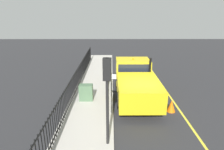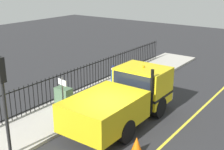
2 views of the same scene
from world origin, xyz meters
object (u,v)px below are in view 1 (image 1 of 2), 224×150
(traffic_cone, at_px, (171,106))
(utility_cabinet, at_px, (86,92))
(worker_standing, at_px, (107,72))
(street_sign, at_px, (111,88))
(work_truck, at_px, (135,79))
(traffic_light_near, at_px, (107,85))

(traffic_cone, bearing_deg, utility_cabinet, -13.78)
(worker_standing, bearing_deg, street_sign, -29.56)
(work_truck, xyz_separation_m, street_sign, (1.53, 2.40, 0.35))
(utility_cabinet, bearing_deg, traffic_light_near, 108.76)
(work_truck, height_order, traffic_cone, work_truck)
(worker_standing, xyz_separation_m, traffic_cone, (-3.66, 3.61, -0.89))
(traffic_light_near, height_order, traffic_cone, traffic_light_near)
(worker_standing, bearing_deg, traffic_light_near, -32.67)
(traffic_light_near, distance_m, traffic_cone, 5.14)
(traffic_light_near, xyz_separation_m, street_sign, (-0.15, -2.57, -1.17))
(work_truck, relative_size, traffic_light_near, 1.61)
(work_truck, distance_m, traffic_light_near, 5.47)
(utility_cabinet, distance_m, traffic_cone, 5.05)
(traffic_cone, distance_m, street_sign, 3.58)
(utility_cabinet, height_order, street_sign, street_sign)
(traffic_light_near, xyz_separation_m, traffic_cone, (-3.50, -2.91, -2.38))
(utility_cabinet, distance_m, street_sign, 2.37)
(work_truck, relative_size, worker_standing, 3.29)
(worker_standing, height_order, traffic_light_near, traffic_light_near)
(worker_standing, distance_m, traffic_light_near, 6.69)
(worker_standing, distance_m, utility_cabinet, 2.77)
(worker_standing, relative_size, traffic_cone, 2.63)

